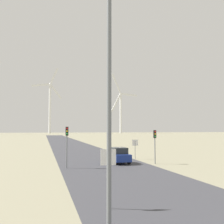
{
  "coord_description": "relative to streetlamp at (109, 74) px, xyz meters",
  "views": [
    {
      "loc": [
        -6.62,
        -5.32,
        3.95
      ],
      "look_at": [
        0.0,
        20.0,
        5.67
      ],
      "focal_mm": 42.0,
      "sensor_mm": 36.0,
      "label": 1
    }
  ],
  "objects": [
    {
      "name": "road_surface",
      "position": [
        4.26,
        43.84,
        -6.01
      ],
      "size": [
        10.0,
        240.0,
        0.01
      ],
      "color": "#38383D",
      "rests_on": "ground"
    },
    {
      "name": "streetlamp",
      "position": [
        0.0,
        0.0,
        0.0
      ],
      "size": [
        2.51,
        0.32,
        9.64
      ],
      "color": "slate",
      "rests_on": "ground"
    },
    {
      "name": "stop_sign_near",
      "position": [
        0.82,
        3.42,
        -3.95
      ],
      "size": [
        0.81,
        0.07,
        2.95
      ],
      "color": "slate",
      "rests_on": "ground"
    },
    {
      "name": "stop_sign_far",
      "position": [
        9.43,
        23.49,
        -4.22
      ],
      "size": [
        0.81,
        0.07,
        2.57
      ],
      "color": "slate",
      "rests_on": "ground"
    },
    {
      "name": "traffic_light_post_near_left",
      "position": [
        -0.04,
        17.64,
        -2.95
      ],
      "size": [
        0.28,
        0.34,
        4.2
      ],
      "color": "slate",
      "rests_on": "ground"
    },
    {
      "name": "traffic_light_post_near_right",
      "position": [
        10.01,
        18.39,
        -3.2
      ],
      "size": [
        0.28,
        0.34,
        3.84
      ],
      "color": "slate",
      "rests_on": "ground"
    },
    {
      "name": "car_approaching",
      "position": [
        6.17,
        20.01,
        -5.1
      ],
      "size": [
        1.88,
        4.13,
        1.83
      ],
      "color": "navy",
      "rests_on": "ground"
    },
    {
      "name": "wind_turbine_left",
      "position": [
        3.31,
        248.46,
        22.8
      ],
      "size": [
        28.72,
        2.6,
        63.86
      ],
      "color": "white",
      "rests_on": "ground"
    },
    {
      "name": "wind_turbine_center",
      "position": [
        73.05,
        243.91,
        19.52
      ],
      "size": [
        31.57,
        12.44,
        59.37
      ],
      "color": "white",
      "rests_on": "ground"
    }
  ]
}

